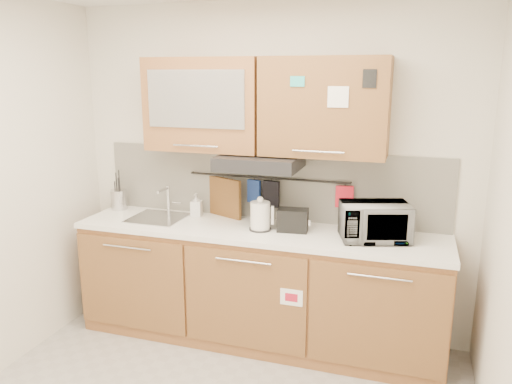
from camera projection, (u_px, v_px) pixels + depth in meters
The scene contains 17 objects.
wall_back at pixel (269, 172), 3.96m from camera, with size 3.20×3.20×0.00m, color silver.
base_cabinet at pixel (257, 292), 3.89m from camera, with size 2.80×0.64×0.88m.
countertop at pixel (257, 231), 3.77m from camera, with size 2.82×0.62×0.04m, color white.
backsplash at pixel (269, 184), 3.98m from camera, with size 2.80×0.02×0.56m, color silver.
upper_cabinets at pixel (262, 106), 3.68m from camera, with size 1.82×0.37×0.70m.
range_hood at pixel (260, 162), 3.70m from camera, with size 0.60×0.46×0.10m, color black.
sink at pixel (158, 218), 4.03m from camera, with size 0.42×0.40×0.26m.
utensil_rail at pixel (267, 178), 3.93m from camera, with size 0.02×0.02×1.30m, color black.
utensil_crock at pixel (119, 199), 4.28m from camera, with size 0.14×0.14×0.34m.
kettle at pixel (260, 217), 3.71m from camera, with size 0.19×0.17×0.26m.
toaster at pixel (293, 220), 3.69m from camera, with size 0.24×0.16×0.17m.
microwave at pixel (375, 222), 3.49m from camera, with size 0.47×0.32×0.26m, color #999999.
soap_bottle at pixel (196, 205), 4.08m from camera, with size 0.09×0.09×0.19m, color #999999.
cutting_board at pixel (223, 206), 4.08m from camera, with size 0.38×0.03×0.47m, color brown.
oven_mitt at pixel (254, 191), 3.97m from camera, with size 0.11×0.03×0.18m, color navy.
dark_pouch at pixel (271, 194), 3.93m from camera, with size 0.13×0.04×0.21m, color black.
pot_holder at pixel (344, 197), 3.75m from camera, with size 0.13×0.02×0.16m, color red.
Camera 1 is at (1.09, -2.24, 2.07)m, focal length 35.00 mm.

